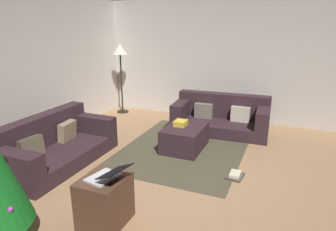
{
  "coord_description": "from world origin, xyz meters",
  "views": [
    {
      "loc": [
        -3.47,
        -1.06,
        2.11
      ],
      "look_at": [
        0.56,
        0.63,
        0.75
      ],
      "focal_mm": 32.24,
      "sensor_mm": 36.0,
      "label": 1
    }
  ],
  "objects_px": {
    "side_table": "(105,201)",
    "corner_lamp": "(120,54)",
    "book_stack": "(235,175)",
    "couch_right": "(221,117)",
    "gift_box": "(181,123)",
    "laptop": "(107,175)",
    "ottoman": "(185,137)",
    "tv_remote": "(180,124)",
    "couch_left": "(53,146)"
  },
  "relations": [
    {
      "from": "couch_right",
      "to": "side_table",
      "type": "relative_size",
      "value": 3.46
    },
    {
      "from": "side_table",
      "to": "book_stack",
      "type": "height_order",
      "value": "side_table"
    },
    {
      "from": "side_table",
      "to": "corner_lamp",
      "type": "bearing_deg",
      "value": 28.47
    },
    {
      "from": "couch_left",
      "to": "corner_lamp",
      "type": "xyz_separation_m",
      "value": [
        2.81,
        0.45,
        1.12
      ]
    },
    {
      "from": "ottoman",
      "to": "couch_left",
      "type": "bearing_deg",
      "value": 127.23
    },
    {
      "from": "tv_remote",
      "to": "couch_left",
      "type": "bearing_deg",
      "value": 110.05
    },
    {
      "from": "tv_remote",
      "to": "side_table",
      "type": "relative_size",
      "value": 0.29
    },
    {
      "from": "tv_remote",
      "to": "book_stack",
      "type": "relative_size",
      "value": 0.53
    },
    {
      "from": "ottoman",
      "to": "side_table",
      "type": "relative_size",
      "value": 1.61
    },
    {
      "from": "gift_box",
      "to": "laptop",
      "type": "xyz_separation_m",
      "value": [
        -2.29,
        -0.04,
        0.15
      ]
    },
    {
      "from": "couch_right",
      "to": "laptop",
      "type": "height_order",
      "value": "laptop"
    },
    {
      "from": "couch_right",
      "to": "laptop",
      "type": "relative_size",
      "value": 4.0
    },
    {
      "from": "gift_box",
      "to": "laptop",
      "type": "relative_size",
      "value": 0.48
    },
    {
      "from": "ottoman",
      "to": "corner_lamp",
      "type": "distance_m",
      "value": 2.89
    },
    {
      "from": "side_table",
      "to": "tv_remote",
      "type": "bearing_deg",
      "value": 0.32
    },
    {
      "from": "couch_right",
      "to": "gift_box",
      "type": "height_order",
      "value": "couch_right"
    },
    {
      "from": "laptop",
      "to": "corner_lamp",
      "type": "bearing_deg",
      "value": 29.13
    },
    {
      "from": "side_table",
      "to": "couch_right",
      "type": "bearing_deg",
      "value": -8.03
    },
    {
      "from": "ottoman",
      "to": "laptop",
      "type": "height_order",
      "value": "laptop"
    },
    {
      "from": "couch_left",
      "to": "book_stack",
      "type": "height_order",
      "value": "couch_left"
    },
    {
      "from": "couch_right",
      "to": "book_stack",
      "type": "height_order",
      "value": "couch_right"
    },
    {
      "from": "book_stack",
      "to": "laptop",
      "type": "bearing_deg",
      "value": 146.29
    },
    {
      "from": "tv_remote",
      "to": "corner_lamp",
      "type": "height_order",
      "value": "corner_lamp"
    },
    {
      "from": "laptop",
      "to": "gift_box",
      "type": "bearing_deg",
      "value": 1.11
    },
    {
      "from": "laptop",
      "to": "corner_lamp",
      "type": "xyz_separation_m",
      "value": [
        3.78,
        2.11,
        0.79
      ]
    },
    {
      "from": "couch_right",
      "to": "ottoman",
      "type": "relative_size",
      "value": 2.15
    },
    {
      "from": "gift_box",
      "to": "side_table",
      "type": "bearing_deg",
      "value": 179.5
    },
    {
      "from": "ottoman",
      "to": "couch_right",
      "type": "bearing_deg",
      "value": -18.26
    },
    {
      "from": "laptop",
      "to": "corner_lamp",
      "type": "distance_m",
      "value": 4.4
    },
    {
      "from": "couch_right",
      "to": "corner_lamp",
      "type": "height_order",
      "value": "corner_lamp"
    },
    {
      "from": "couch_right",
      "to": "book_stack",
      "type": "xyz_separation_m",
      "value": [
        -1.82,
        -0.64,
        -0.25
      ]
    },
    {
      "from": "couch_right",
      "to": "tv_remote",
      "type": "height_order",
      "value": "couch_right"
    },
    {
      "from": "tv_remote",
      "to": "corner_lamp",
      "type": "relative_size",
      "value": 0.1
    },
    {
      "from": "book_stack",
      "to": "ottoman",
      "type": "bearing_deg",
      "value": 55.33
    },
    {
      "from": "couch_left",
      "to": "couch_right",
      "type": "distance_m",
      "value": 3.18
    },
    {
      "from": "side_table",
      "to": "ottoman",
      "type": "bearing_deg",
      "value": -2.7
    },
    {
      "from": "gift_box",
      "to": "tv_remote",
      "type": "xyz_separation_m",
      "value": [
        0.05,
        0.03,
        -0.03
      ]
    },
    {
      "from": "gift_box",
      "to": "tv_remote",
      "type": "relative_size",
      "value": 1.4
    },
    {
      "from": "ottoman",
      "to": "book_stack",
      "type": "xyz_separation_m",
      "value": [
        -0.7,
        -1.01,
        -0.17
      ]
    },
    {
      "from": "ottoman",
      "to": "side_table",
      "type": "height_order",
      "value": "side_table"
    },
    {
      "from": "book_stack",
      "to": "couch_right",
      "type": "bearing_deg",
      "value": 19.33
    },
    {
      "from": "ottoman",
      "to": "corner_lamp",
      "type": "relative_size",
      "value": 0.53
    },
    {
      "from": "couch_left",
      "to": "ottoman",
      "type": "bearing_deg",
      "value": 127.28
    },
    {
      "from": "tv_remote",
      "to": "corner_lamp",
      "type": "bearing_deg",
      "value": 33.96
    },
    {
      "from": "ottoman",
      "to": "gift_box",
      "type": "bearing_deg",
      "value": 80.2
    },
    {
      "from": "gift_box",
      "to": "laptop",
      "type": "bearing_deg",
      "value": -178.89
    },
    {
      "from": "couch_right",
      "to": "side_table",
      "type": "height_order",
      "value": "couch_right"
    },
    {
      "from": "laptop",
      "to": "couch_right",
      "type": "bearing_deg",
      "value": -6.93
    },
    {
      "from": "couch_left",
      "to": "gift_box",
      "type": "bearing_deg",
      "value": 129.05
    },
    {
      "from": "side_table",
      "to": "book_stack",
      "type": "xyz_separation_m",
      "value": [
        1.56,
        -1.11,
        -0.24
      ]
    }
  ]
}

